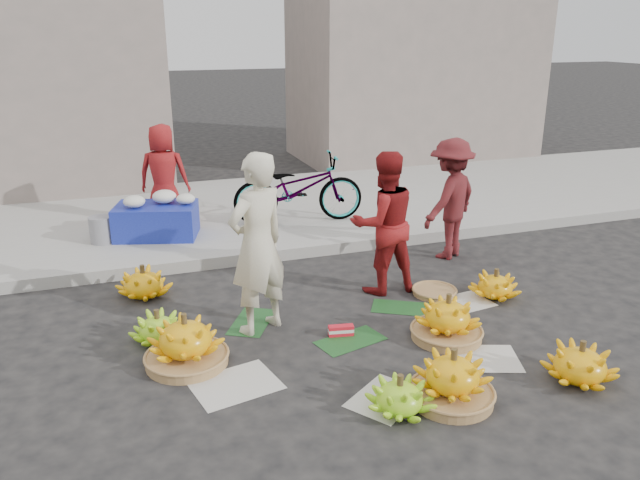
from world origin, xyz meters
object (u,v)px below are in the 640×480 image
object	(u,v)px
banana_bunch_4	(447,319)
flower_table	(157,218)
bicycle	(298,188)
banana_bunch_0	(186,342)
vendor_cream	(257,244)

from	to	relation	value
banana_bunch_4	flower_table	distance (m)	4.39
banana_bunch_4	bicycle	size ratio (longest dim) A/B	0.39
banana_bunch_0	banana_bunch_4	bearing A→B (deg)	-7.74
flower_table	vendor_cream	bearing A→B (deg)	-60.11
bicycle	banana_bunch_0	bearing A→B (deg)	156.18
banana_bunch_0	vendor_cream	world-z (taller)	vendor_cream
flower_table	bicycle	world-z (taller)	bicycle
vendor_cream	flower_table	xyz separation A→B (m)	(-0.71, 2.92, -0.51)
banana_bunch_0	bicycle	size ratio (longest dim) A/B	0.45
banana_bunch_0	bicycle	bearing A→B (deg)	58.37
bicycle	flower_table	bearing A→B (deg)	98.89
banana_bunch_4	banana_bunch_0	bearing A→B (deg)	172.26
banana_bunch_0	vendor_cream	distance (m)	1.12
vendor_cream	bicycle	distance (m)	3.26
vendor_cream	banana_bunch_0	bearing A→B (deg)	3.72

